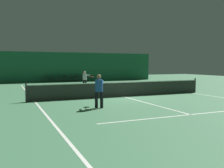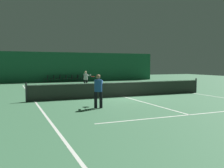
{
  "view_description": "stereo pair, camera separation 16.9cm",
  "coord_description": "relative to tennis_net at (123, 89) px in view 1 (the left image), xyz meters",
  "views": [
    {
      "loc": [
        -7.02,
        -14.46,
        2.07
      ],
      "look_at": [
        -1.17,
        -0.92,
        0.92
      ],
      "focal_mm": 40.0,
      "sensor_mm": 36.0,
      "label": 1
    },
    {
      "loc": [
        -6.87,
        -14.53,
        2.07
      ],
      "look_at": [
        -1.17,
        -0.92,
        0.92
      ],
      "focal_mm": 40.0,
      "sensor_mm": 36.0,
      "label": 2
    }
  ],
  "objects": [
    {
      "name": "courtside_chair_2",
      "position": [
        -1.29,
        15.03,
        -0.03
      ],
      "size": [
        0.44,
        0.44,
        0.84
      ],
      "rotation": [
        0.0,
        0.0,
        -1.57
      ],
      "color": "#2D2D2D",
      "rests_on": "ground"
    },
    {
      "name": "ground_plane",
      "position": [
        0.0,
        0.0,
        -0.51
      ],
      "size": [
        60.0,
        60.0,
        0.0
      ],
      "primitive_type": "plane",
      "color": "#3D704C"
    },
    {
      "name": "courtside_chair_6",
      "position": [
        1.58,
        15.03,
        -0.03
      ],
      "size": [
        0.44,
        0.44,
        0.84
      ],
      "rotation": [
        0.0,
        0.0,
        -1.57
      ],
      "color": "#2D2D2D",
      "rests_on": "ground"
    },
    {
      "name": "courtside_chair_4",
      "position": [
        0.14,
        15.03,
        -0.03
      ],
      "size": [
        0.44,
        0.44,
        0.84
      ],
      "rotation": [
        0.0,
        0.0,
        -1.57
      ],
      "color": "#2D2D2D",
      "rests_on": "ground"
    },
    {
      "name": "player_far",
      "position": [
        -0.62,
        6.25,
        0.38
      ],
      "size": [
        0.81,
        1.32,
        1.52
      ],
      "rotation": [
        0.0,
        0.0,
        -1.17
      ],
      "color": "black",
      "rests_on": "ground"
    },
    {
      "name": "player_near",
      "position": [
        -2.91,
        -3.38,
        0.43
      ],
      "size": [
        0.84,
        1.35,
        1.61
      ],
      "rotation": [
        0.0,
        0.0,
        1.16
      ],
      "color": "black",
      "rests_on": "ground"
    },
    {
      "name": "court_line_sideline_right",
      "position": [
        5.5,
        0.0,
        -0.51
      ],
      "size": [
        0.1,
        23.8,
        0.0
      ],
      "color": "silver",
      "rests_on": "ground"
    },
    {
      "name": "courtside_chair_1",
      "position": [
        -2.01,
        15.03,
        -0.03
      ],
      "size": [
        0.44,
        0.44,
        0.84
      ],
      "rotation": [
        0.0,
        0.0,
        -1.57
      ],
      "color": "#2D2D2D",
      "rests_on": "ground"
    },
    {
      "name": "court_line_service_far",
      "position": [
        0.0,
        6.4,
        -0.51
      ],
      "size": [
        8.25,
        0.1,
        0.0
      ],
      "color": "silver",
      "rests_on": "ground"
    },
    {
      "name": "courtside_chair_5",
      "position": [
        0.86,
        15.03,
        -0.03
      ],
      "size": [
        0.44,
        0.44,
        0.84
      ],
      "rotation": [
        0.0,
        0.0,
        -1.57
      ],
      "color": "#2D2D2D",
      "rests_on": "ground"
    },
    {
      "name": "court_line_baseline_far",
      "position": [
        0.0,
        11.9,
        -0.51
      ],
      "size": [
        11.0,
        0.1,
        0.0
      ],
      "color": "silver",
      "rests_on": "ground"
    },
    {
      "name": "courtside_chair_0",
      "position": [
        -2.73,
        15.03,
        -0.03
      ],
      "size": [
        0.44,
        0.44,
        0.84
      ],
      "rotation": [
        0.0,
        0.0,
        -1.57
      ],
      "color": "#2D2D2D",
      "rests_on": "ground"
    },
    {
      "name": "court_line_centre",
      "position": [
        0.0,
        0.0,
        -0.51
      ],
      "size": [
        0.1,
        12.8,
        0.0
      ],
      "color": "silver",
      "rests_on": "ground"
    },
    {
      "name": "backdrop_curtain",
      "position": [
        0.0,
        15.58,
        1.27
      ],
      "size": [
        23.0,
        0.12,
        3.56
      ],
      "color": "#1E5B3D",
      "rests_on": "ground"
    },
    {
      "name": "court_line_sideline_left",
      "position": [
        -5.5,
        0.0,
        -0.51
      ],
      "size": [
        0.1,
        23.8,
        0.0
      ],
      "color": "silver",
      "rests_on": "ground"
    },
    {
      "name": "tennis_net",
      "position": [
        0.0,
        0.0,
        0.0
      ],
      "size": [
        12.0,
        0.1,
        1.07
      ],
      "color": "#2D332D",
      "rests_on": "ground"
    },
    {
      "name": "courtside_chair_3",
      "position": [
        -0.58,
        15.03,
        -0.03
      ],
      "size": [
        0.44,
        0.44,
        0.84
      ],
      "rotation": [
        0.0,
        0.0,
        -1.57
      ],
      "color": "#2D2D2D",
      "rests_on": "ground"
    },
    {
      "name": "court_line_service_near",
      "position": [
        0.0,
        -6.4,
        -0.51
      ],
      "size": [
        8.25,
        0.1,
        0.0
      ],
      "color": "silver",
      "rests_on": "ground"
    }
  ]
}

